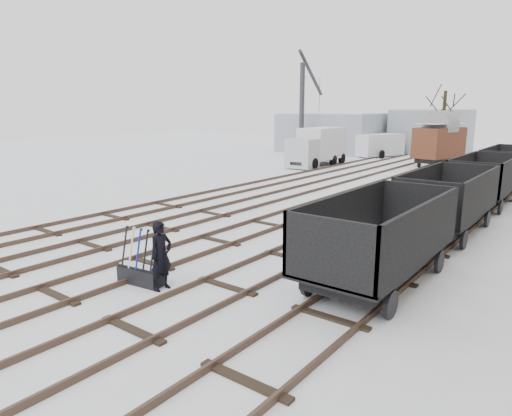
{
  "coord_description": "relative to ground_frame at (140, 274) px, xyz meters",
  "views": [
    {
      "loc": [
        10.35,
        -8.4,
        4.55
      ],
      "look_at": [
        1.05,
        3.8,
        1.2
      ],
      "focal_mm": 32.0,
      "sensor_mm": 36.0,
      "label": 1
    }
  ],
  "objects": [
    {
      "name": "crane",
      "position": [
        -14.32,
        31.34,
        2.33
      ],
      "size": [
        2.21,
        5.88,
        9.95
      ],
      "rotation": [
        0.0,
        0.0,
        0.12
      ],
      "color": "#303035",
      "rests_on": "ground"
    },
    {
      "name": "ground_frame",
      "position": [
        0.0,
        0.0,
        0.0
      ],
      "size": [
        1.34,
        0.58,
        1.49
      ],
      "rotation": [
        0.0,
        0.0,
        0.13
      ],
      "color": "black",
      "rests_on": "ground"
    },
    {
      "name": "tree_far_left",
      "position": [
        -2.81,
        37.19,
        2.79
      ],
      "size": [
        0.3,
        0.3,
        6.14
      ],
      "primitive_type": "cylinder",
      "color": "black",
      "rests_on": "ground"
    },
    {
      "name": "freight_wagon_b",
      "position": [
        4.99,
        10.25,
        0.61
      ],
      "size": [
        2.28,
        5.71,
        2.33
      ],
      "color": "black",
      "rests_on": "ground"
    },
    {
      "name": "freight_wagon_c",
      "position": [
        4.99,
        16.65,
        0.61
      ],
      "size": [
        2.28,
        5.71,
        2.33
      ],
      "color": "black",
      "rests_on": "ground"
    },
    {
      "name": "shed_left",
      "position": [
        -14.01,
        37.19,
        1.76
      ],
      "size": [
        10.0,
        8.0,
        4.1
      ],
      "color": "#99A3AD",
      "rests_on": "ground"
    },
    {
      "name": "worker",
      "position": [
        0.75,
        0.1,
        0.62
      ],
      "size": [
        0.44,
        0.67,
        1.81
      ],
      "primitive_type": "imported",
      "rotation": [
        0.0,
        0.0,
        1.56
      ],
      "color": "black",
      "rests_on": "ground"
    },
    {
      "name": "panel_van",
      "position": [
        -8.07,
        35.24,
        0.84
      ],
      "size": [
        3.77,
        5.34,
        2.16
      ],
      "rotation": [
        0.0,
        0.0,
        -0.37
      ],
      "color": "silver",
      "rests_on": "ground"
    },
    {
      "name": "shed_right",
      "position": [
        -5.01,
        41.19,
        1.96
      ],
      "size": [
        7.0,
        6.0,
        4.5
      ],
      "color": "#99A3AD",
      "rests_on": "ground"
    },
    {
      "name": "freight_wagon_a",
      "position": [
        4.99,
        3.85,
        0.61
      ],
      "size": [
        2.28,
        5.71,
        2.33
      ],
      "color": "black",
      "rests_on": "ground"
    },
    {
      "name": "freight_wagon_d",
      "position": [
        4.99,
        23.05,
        0.61
      ],
      "size": [
        2.28,
        5.71,
        2.33
      ],
      "color": "black",
      "rests_on": "ground"
    },
    {
      "name": "box_van_wagon",
      "position": [
        -1.14,
        30.48,
        1.71
      ],
      "size": [
        3.36,
        4.92,
        3.43
      ],
      "rotation": [
        0.0,
        0.0,
        -0.24
      ],
      "color": "black",
      "rests_on": "ground"
    },
    {
      "name": "ground",
      "position": [
        -1.01,
        1.19,
        -0.28
      ],
      "size": [
        120.0,
        120.0,
        0.0
      ],
      "primitive_type": "plane",
      "color": "white",
      "rests_on": "ground"
    },
    {
      "name": "lorry",
      "position": [
        -9.12,
        25.2,
        1.28
      ],
      "size": [
        2.28,
        6.72,
        3.03
      ],
      "rotation": [
        0.0,
        0.0,
        0.02
      ],
      "color": "black",
      "rests_on": "ground"
    },
    {
      "name": "tracks",
      "position": [
        -1.01,
        14.86,
        -0.21
      ],
      "size": [
        13.9,
        52.0,
        0.16
      ],
      "color": "black",
      "rests_on": "ground"
    }
  ]
}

